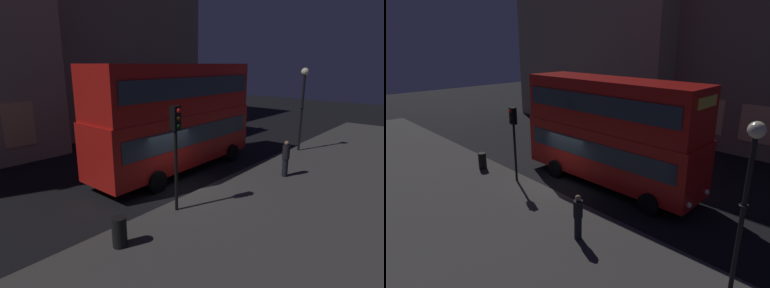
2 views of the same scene
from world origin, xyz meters
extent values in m
plane|color=black|center=(0.00, 0.00, 0.00)|extent=(80.00, 80.00, 0.00)
cube|color=#423F3D|center=(0.00, -5.26, 0.06)|extent=(44.00, 8.56, 0.12)
cube|color=#F2D18C|center=(-3.10, 8.94, 2.25)|extent=(1.64, 0.06, 2.42)
cube|color=gray|center=(7.15, 15.04, 7.33)|extent=(14.87, 7.67, 14.67)
cube|color=#F9E09E|center=(2.69, 11.17, 2.31)|extent=(1.90, 0.06, 2.36)
cube|color=#F9E09E|center=(5.67, 11.17, 2.28)|extent=(1.90, 0.06, 2.34)
cube|color=#F2D18C|center=(8.64, 11.17, 2.76)|extent=(1.90, 0.06, 2.04)
cube|color=#F2D18C|center=(11.61, 11.17, 2.54)|extent=(1.90, 0.06, 2.34)
cube|color=red|center=(1.80, 1.76, 1.79)|extent=(9.73, 2.85, 2.61)
cube|color=red|center=(1.80, 1.76, 4.28)|extent=(9.53, 2.79, 2.37)
cube|color=#2D3842|center=(1.80, 1.76, 2.12)|extent=(8.96, 2.89, 0.90)
cube|color=#2D3842|center=(1.80, 1.76, 4.40)|extent=(8.96, 2.89, 0.90)
cube|color=#F2D84C|center=(6.58, 1.88, 4.94)|extent=(0.12, 1.56, 0.44)
sphere|color=white|center=(6.63, 2.73, 0.84)|extent=(0.24, 0.24, 0.24)
sphere|color=white|center=(6.67, 1.04, 0.84)|extent=(0.24, 0.24, 0.24)
cylinder|color=black|center=(5.05, 3.19, 0.49)|extent=(0.98, 0.27, 0.97)
cylinder|color=black|center=(5.12, 0.49, 0.49)|extent=(0.98, 0.27, 0.97)
cylinder|color=black|center=(-0.89, 3.04, 0.49)|extent=(0.98, 0.27, 0.97)
cylinder|color=black|center=(-0.82, 0.34, 0.49)|extent=(0.98, 0.27, 0.97)
cylinder|color=black|center=(-1.67, -1.64, 1.66)|extent=(0.12, 0.12, 3.08)
cube|color=black|center=(-1.67, -1.64, 3.62)|extent=(0.32, 0.26, 0.85)
sphere|color=red|center=(-1.67, -1.79, 3.89)|extent=(0.17, 0.17, 0.17)
sphere|color=black|center=(-1.67, -1.79, 3.62)|extent=(0.17, 0.17, 0.17)
sphere|color=black|center=(-1.67, -1.79, 3.35)|extent=(0.17, 0.17, 0.17)
cylinder|color=black|center=(11.68, 5.24, 1.49)|extent=(0.12, 0.12, 2.98)
cube|color=black|center=(11.68, 5.24, 3.41)|extent=(0.37, 0.33, 0.85)
sphere|color=red|center=(11.65, 5.38, 3.68)|extent=(0.17, 0.17, 0.17)
sphere|color=black|center=(11.65, 5.38, 3.41)|extent=(0.17, 0.17, 0.17)
sphere|color=black|center=(11.65, 5.38, 3.14)|extent=(0.17, 0.17, 0.17)
cylinder|color=black|center=(9.48, -1.61, 2.46)|extent=(0.14, 0.14, 4.69)
torus|color=black|center=(9.48, -1.61, 2.86)|extent=(0.28, 0.28, 0.06)
sphere|color=#F9EFC6|center=(9.48, -1.61, 5.01)|extent=(0.46, 0.46, 0.46)
cylinder|color=black|center=(4.44, -3.06, 0.57)|extent=(0.28, 0.28, 0.89)
cylinder|color=black|center=(4.44, -3.06, 1.35)|extent=(0.35, 0.35, 0.67)
sphere|color=#8C664C|center=(4.44, -3.06, 1.79)|extent=(0.22, 0.22, 0.22)
cylinder|color=black|center=(-4.52, -2.04, 0.59)|extent=(0.45, 0.45, 0.94)
camera|label=1|loc=(-9.32, -9.20, 5.45)|focal=29.08mm
camera|label=2|loc=(12.07, -10.52, 7.16)|focal=30.66mm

